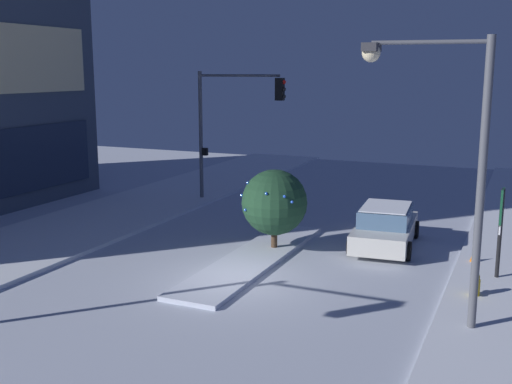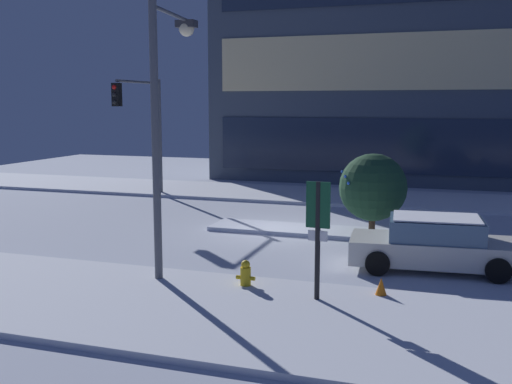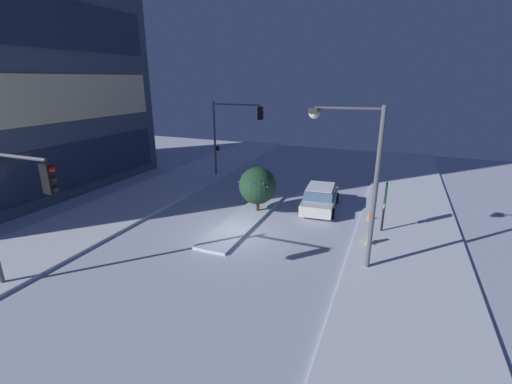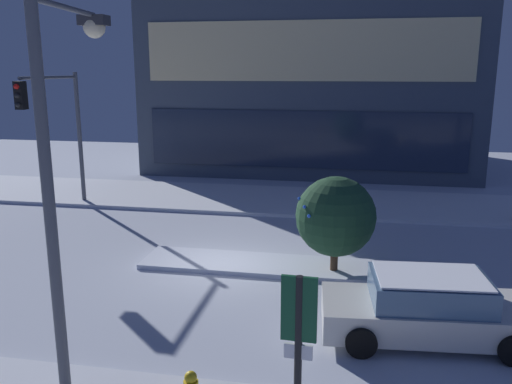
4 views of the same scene
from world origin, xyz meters
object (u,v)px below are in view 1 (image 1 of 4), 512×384
car_near (385,227)px  decorated_tree_median (274,202)px  construction_cone (474,257)px  parking_info_sign (501,223)px  street_lamp_arched (446,141)px  traffic_light_corner_far_right (232,114)px  fire_hydrant (475,287)px

car_near → decorated_tree_median: decorated_tree_median is taller
decorated_tree_median → construction_cone: 6.84m
parking_info_sign → decorated_tree_median: decorated_tree_median is taller
street_lamp_arched → construction_cone: 7.17m
traffic_light_corner_far_right → decorated_tree_median: 8.66m
car_near → street_lamp_arched: bearing=-162.8°
street_lamp_arched → construction_cone: (5.66, -0.43, -4.37)m
street_lamp_arched → fire_hydrant: (2.42, -0.73, -4.27)m
fire_hydrant → parking_info_sign: parking_info_sign is taller
construction_cone → parking_info_sign: bearing=-150.6°
fire_hydrant → decorated_tree_median: (2.17, 6.89, 1.38)m
traffic_light_corner_far_right → construction_cone: (-5.60, -11.48, -3.99)m
fire_hydrant → decorated_tree_median: decorated_tree_median is taller
car_near → fire_hydrant: 5.56m
car_near → street_lamp_arched: 8.29m
car_near → street_lamp_arched: (-6.77, -2.72, 3.93)m
traffic_light_corner_far_right → street_lamp_arched: bearing=-45.6°
decorated_tree_median → construction_cone: bearing=-80.7°
traffic_light_corner_far_right → decorated_tree_median: bearing=-53.8°
car_near → street_lamp_arched: size_ratio=0.68×
street_lamp_arched → parking_info_sign: (4.31, -1.20, -2.83)m
car_near → construction_cone: size_ratio=8.76×
fire_hydrant → construction_cone: 3.26m
car_near → traffic_light_corner_far_right: 10.11m
construction_cone → decorated_tree_median: bearing=99.3°
traffic_light_corner_far_right → construction_cone: traffic_light_corner_far_right is taller
decorated_tree_median → construction_cone: size_ratio=5.27×
parking_info_sign → traffic_light_corner_far_right: bearing=-26.5°
parking_info_sign → construction_cone: (1.36, 0.76, -1.55)m
street_lamp_arched → parking_info_sign: size_ratio=2.47×
traffic_light_corner_far_right → street_lamp_arched: size_ratio=0.88×
street_lamp_arched → car_near: bearing=-74.9°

